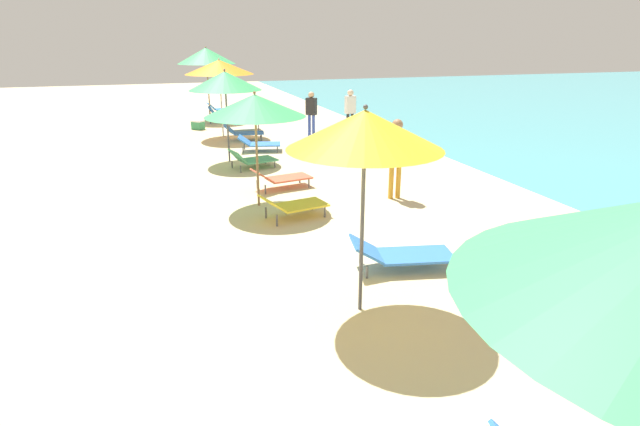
# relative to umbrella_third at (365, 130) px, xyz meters

# --- Properties ---
(umbrella_third) EXTENTS (1.92, 1.92, 2.72)m
(umbrella_third) POSITION_rel_umbrella_third_xyz_m (0.00, 0.00, 0.00)
(umbrella_third) COLOR #4C4C51
(umbrella_third) RESTS_ON ground
(lounger_third_shoreside) EXTENTS (1.70, 0.97, 0.51)m
(lounger_third_shoreside) POSITION_rel_umbrella_third_xyz_m (1.09, 0.99, -2.16)
(lounger_third_shoreside) COLOR blue
(lounger_third_shoreside) RESTS_ON ground
(umbrella_fourth) EXTENTS (2.09, 2.09, 2.43)m
(umbrella_fourth) POSITION_rel_umbrella_third_xyz_m (-0.40, 4.84, -0.28)
(umbrella_fourth) COLOR olive
(umbrella_fourth) RESTS_ON ground
(lounger_fourth_shoreside) EXTENTS (1.49, 0.86, 0.53)m
(lounger_fourth_shoreside) POSITION_rel_umbrella_third_xyz_m (0.37, 5.97, -2.14)
(lounger_fourth_shoreside) COLOR #D8593F
(lounger_fourth_shoreside) RESTS_ON ground
(lounger_fourth_inland) EXTENTS (1.43, 0.88, 0.52)m
(lounger_fourth_inland) POSITION_rel_umbrella_third_xyz_m (0.09, 3.82, -2.13)
(lounger_fourth_inland) COLOR yellow
(lounger_fourth_inland) RESTS_ON ground
(umbrella_fifth) EXTENTS (2.04, 2.04, 2.62)m
(umbrella_fifth) POSITION_rel_umbrella_third_xyz_m (-0.40, 9.18, -0.12)
(umbrella_fifth) COLOR #4C4C51
(umbrella_fifth) RESTS_ON ground
(lounger_fifth_shoreside) EXTENTS (1.46, 0.98, 0.50)m
(lounger_fifth_shoreside) POSITION_rel_umbrella_third_xyz_m (0.71, 10.34, -2.16)
(lounger_fifth_shoreside) COLOR blue
(lounger_fifth_shoreside) RESTS_ON ground
(lounger_fifth_inland) EXTENTS (1.36, 0.97, 0.55)m
(lounger_fifth_inland) POSITION_rel_umbrella_third_xyz_m (0.08, 8.19, -2.16)
(lounger_fifth_inland) COLOR #4CA572
(lounger_fifth_inland) RESTS_ON ground
(umbrella_sixth) EXTENTS (2.40, 2.40, 2.76)m
(umbrella_sixth) POSITION_rel_umbrella_third_xyz_m (-0.05, 13.18, 0.03)
(umbrella_sixth) COLOR silver
(umbrella_sixth) RESTS_ON ground
(lounger_sixth_shoreside) EXTENTS (1.33, 0.61, 0.64)m
(lounger_sixth_shoreside) POSITION_rel_umbrella_third_xyz_m (0.84, 14.34, -2.09)
(lounger_sixth_shoreside) COLOR blue
(lounger_sixth_shoreside) RESTS_ON ground
(lounger_sixth_inland) EXTENTS (1.46, 0.83, 0.59)m
(lounger_sixth_inland) POSITION_rel_umbrella_third_xyz_m (0.53, 12.23, -2.11)
(lounger_sixth_inland) COLOR blue
(lounger_sixth_inland) RESTS_ON ground
(umbrella_farthest) EXTENTS (2.44, 2.44, 3.08)m
(umbrella_farthest) POSITION_rel_umbrella_third_xyz_m (-0.03, 17.46, 0.27)
(umbrella_farthest) COLOR olive
(umbrella_farthest) RESTS_ON ground
(lounger_farthest_shoreside) EXTENTS (1.33, 0.76, 0.59)m
(lounger_farthest_shoreside) POSITION_rel_umbrella_third_xyz_m (0.59, 18.71, -2.11)
(lounger_farthest_shoreside) COLOR blue
(lounger_farthest_shoreside) RESTS_ON ground
(lounger_farthest_inland) EXTENTS (1.52, 0.82, 0.70)m
(lounger_farthest_inland) POSITION_rel_umbrella_third_xyz_m (0.46, 16.40, -2.08)
(lounger_farthest_inland) COLOR blue
(lounger_farthest_inland) RESTS_ON ground
(person_walking_near) EXTENTS (0.38, 0.26, 1.79)m
(person_walking_near) POSITION_rel_umbrella_third_xyz_m (2.62, 4.43, -1.32)
(person_walking_near) COLOR orange
(person_walking_near) RESTS_ON ground
(person_walking_mid) EXTENTS (0.38, 0.25, 1.67)m
(person_walking_mid) POSITION_rel_umbrella_third_xyz_m (4.41, 11.92, -1.40)
(person_walking_mid) COLOR #262628
(person_walking_mid) RESTS_ON ground
(person_walking_far) EXTENTS (0.41, 0.41, 1.61)m
(person_walking_far) POSITION_rel_umbrella_third_xyz_m (3.02, 12.19, -1.44)
(person_walking_far) COLOR #334CB2
(person_walking_far) RESTS_ON ground
(beach_ball) EXTENTS (0.27, 0.27, 0.27)m
(beach_ball) POSITION_rel_umbrella_third_xyz_m (4.01, 8.52, -2.28)
(beach_ball) COLOR yellow
(beach_ball) RESTS_ON ground
(cooler_box) EXTENTS (0.54, 0.54, 0.36)m
(cooler_box) POSITION_rel_umbrella_third_xyz_m (-0.78, 15.05, -2.24)
(cooler_box) COLOR #338C59
(cooler_box) RESTS_ON ground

